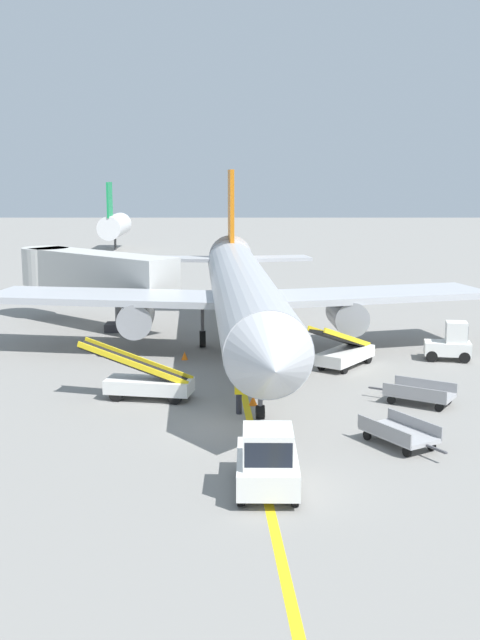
# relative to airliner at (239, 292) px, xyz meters

# --- Properties ---
(ground_plane) EXTENTS (300.00, 300.00, 0.00)m
(ground_plane) POSITION_rel_airliner_xyz_m (-0.62, -13.22, -3.42)
(ground_plane) COLOR gray
(taxi_line_yellow) EXTENTS (4.89, 79.89, 0.01)m
(taxi_line_yellow) POSITION_rel_airliner_xyz_m (0.03, -8.22, -3.41)
(taxi_line_yellow) COLOR yellow
(taxi_line_yellow) RESTS_ON ground
(airliner) EXTENTS (28.56, 35.32, 10.10)m
(airliner) POSITION_rel_airliner_xyz_m (0.00, 0.00, 0.00)
(airliner) COLOR #B2B5BA
(airliner) RESTS_ON ground
(jet_bridge) EXTENTS (11.37, 10.15, 4.85)m
(jet_bridge) POSITION_rel_airliner_xyz_m (-10.15, 8.08, 0.12)
(jet_bridge) COLOR beige
(jet_bridge) RESTS_ON ground
(pushback_tug) EXTENTS (1.94, 3.62, 2.20)m
(pushback_tug) POSITION_rel_airliner_xyz_m (0.72, -19.48, -2.42)
(pushback_tug) COLOR silver
(pushback_tug) RESTS_ON ground
(baggage_tug_near_wing) EXTENTS (2.58, 1.69, 2.10)m
(baggage_tug_near_wing) POSITION_rel_airliner_xyz_m (11.09, -1.89, -2.49)
(baggage_tug_near_wing) COLOR silver
(baggage_tug_near_wing) RESTS_ON ground
(belt_loader_forward_hold) EXTENTS (3.91, 4.81, 2.59)m
(belt_loader_forward_hold) POSITION_rel_airliner_xyz_m (5.24, -3.37, -2.64)
(belt_loader_forward_hold) COLOR silver
(belt_loader_forward_hold) RESTS_ON ground
(belt_loader_aft_hold) EXTENTS (5.15, 2.12, 2.59)m
(belt_loader_aft_hold) POSITION_rel_airliner_xyz_m (-4.27, -9.14, -2.64)
(belt_loader_aft_hold) COLOR silver
(belt_loader_aft_hold) RESTS_ON ground
(baggage_cart_loaded) EXTENTS (3.63, 2.78, 0.94)m
(baggage_cart_loaded) POSITION_rel_airliner_xyz_m (7.62, -10.00, -2.95)
(baggage_cart_loaded) COLOR #A5A5A8
(baggage_cart_loaded) RESTS_ON ground
(baggage_cart_empty_trailing) EXTENTS (2.80, 3.61, 0.94)m
(baggage_cart_empty_trailing) POSITION_rel_airliner_xyz_m (5.70, -15.22, -2.95)
(baggage_cart_empty_trailing) COLOR #A5A5A8
(baggage_cart_empty_trailing) RESTS_ON ground
(ground_crew_marshaller) EXTENTS (0.36, 0.24, 1.70)m
(ground_crew_marshaller) POSITION_rel_airliner_xyz_m (-0.18, -11.37, -2.51)
(ground_crew_marshaller) COLOR #26262D
(ground_crew_marshaller) RESTS_ON ground
(ground_crew_wing_walker) EXTENTS (0.36, 0.24, 1.70)m
(ground_crew_wing_walker) POSITION_rel_airliner_xyz_m (0.87, -9.30, -2.51)
(ground_crew_wing_walker) COLOR #26262D
(ground_crew_wing_walker) RESTS_ON ground
(safety_cone_nose_left) EXTENTS (0.36, 0.36, 0.44)m
(safety_cone_nose_left) POSITION_rel_airliner_xyz_m (0.43, -10.14, -3.20)
(safety_cone_nose_left) COLOR orange
(safety_cone_nose_left) RESTS_ON ground
(safety_cone_nose_right) EXTENTS (0.36, 0.36, 0.44)m
(safety_cone_nose_right) POSITION_rel_airliner_xyz_m (-3.10, -1.75, -3.20)
(safety_cone_nose_right) COLOR orange
(safety_cone_nose_right) RESTS_ON ground
(distant_aircraft_mid_left) EXTENTS (3.00, 10.10, 8.80)m
(distant_aircraft_mid_left) POSITION_rel_airliner_xyz_m (-16.48, 59.80, -0.20)
(distant_aircraft_mid_left) COLOR silver
(distant_aircraft_mid_left) RESTS_ON ground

